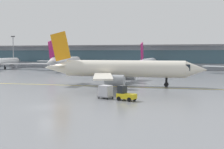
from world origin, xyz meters
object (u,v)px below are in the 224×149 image
gate_airplane_0 (2,62)px  gate_airplane_1 (66,62)px  taxiing_regional_jet (122,69)px  baggage_tug (125,94)px  gate_airplane_2 (148,63)px  apron_light_mast_0 (13,50)px  cargo_dolly_lead (106,91)px

gate_airplane_0 → gate_airplane_1: bearing=-96.2°
taxiing_regional_jet → baggage_tug: bearing=-76.3°
gate_airplane_2 → apron_light_mast_0: 62.03m
baggage_tug → apron_light_mast_0: bearing=150.1°
gate_airplane_2 → taxiing_regional_jet: (4.06, -47.01, 0.39)m
taxiing_regional_jet → gate_airplane_2: bearing=91.1°
apron_light_mast_0 → gate_airplane_2: bearing=-7.9°
taxiing_regional_jet → cargo_dolly_lead: bearing=-85.4°
apron_light_mast_0 → gate_airplane_0: bearing=-75.5°
gate_airplane_0 → gate_airplane_2: bearing=-91.6°
gate_airplane_1 → gate_airplane_2: gate_airplane_1 is taller
taxiing_regional_jet → baggage_tug: (5.80, -18.32, -2.46)m
taxiing_regional_jet → apron_light_mast_0: (-65.34, 55.49, 4.19)m
gate_airplane_0 → apron_light_mast_0: apron_light_mast_0 is taller
gate_airplane_0 → baggage_tug: gate_airplane_0 is taller
gate_airplane_2 → cargo_dolly_lead: size_ratio=12.10×
cargo_dolly_lead → apron_light_mast_0: bearing=149.2°
taxiing_regional_jet → gate_airplane_1: bearing=124.3°
cargo_dolly_lead → baggage_tug: bearing=-0.0°
gate_airplane_1 → baggage_tug: (39.79, -61.56, -2.33)m
gate_airplane_0 → taxiing_regional_jet: bearing=-129.7°
gate_airplane_0 → gate_airplane_1: (28.38, -0.83, 0.41)m
baggage_tug → cargo_dolly_lead: size_ratio=1.17×
cargo_dolly_lead → apron_light_mast_0: apron_light_mast_0 is taller
apron_light_mast_0 → gate_airplane_1: bearing=-21.3°
cargo_dolly_lead → apron_light_mast_0: size_ratio=0.18×
gate_airplane_0 → taxiing_regional_jet: taxiing_regional_jet is taller
gate_airplane_1 → cargo_dolly_lead: gate_airplane_1 is taller
gate_airplane_1 → cargo_dolly_lead: 70.83m
gate_airplane_2 → apron_light_mast_0: bearing=80.1°
gate_airplane_0 → apron_light_mast_0: (-2.96, 11.42, 4.73)m
cargo_dolly_lead → apron_light_mast_0: (-67.90, 72.87, 6.49)m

